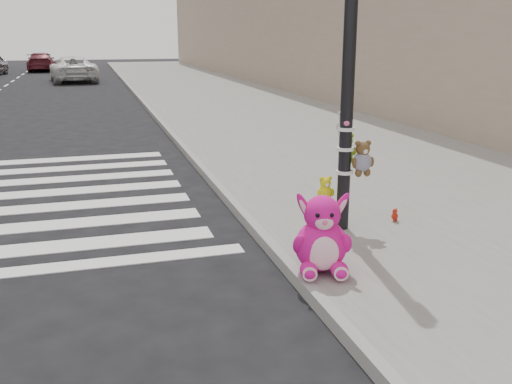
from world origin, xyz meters
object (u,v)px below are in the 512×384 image
object	(u,v)px
signal_pole	(349,102)
red_teddy	(395,215)
pink_bunny	(322,239)
car_white_near	(73,69)

from	to	relation	value
signal_pole	red_teddy	distance (m)	1.72
signal_pole	pink_bunny	size ratio (longest dim) A/B	4.54
signal_pole	car_white_near	size ratio (longest dim) A/B	0.79
car_white_near	signal_pole	bearing A→B (deg)	92.14
signal_pole	pink_bunny	bearing A→B (deg)	-124.06
pink_bunny	car_white_near	size ratio (longest dim) A/B	0.17
red_teddy	car_white_near	distance (m)	28.11
signal_pole	red_teddy	size ratio (longest dim) A/B	22.65
red_teddy	car_white_near	xyz separation A→B (m)	(-4.53, 27.74, 0.47)
red_teddy	signal_pole	bearing A→B (deg)	151.03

